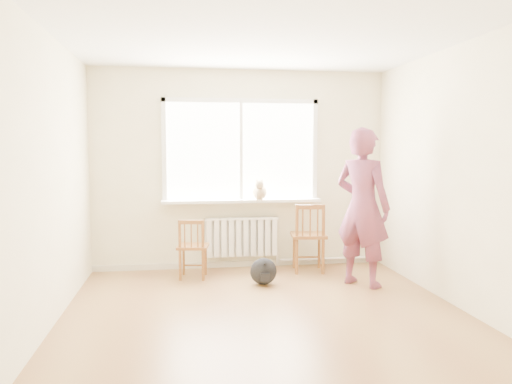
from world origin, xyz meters
name	(u,v)px	position (x,y,z in m)	size (l,w,h in m)	color
floor	(270,322)	(0.00, 0.00, 0.00)	(4.50, 4.50, 0.00)	olive
ceiling	(270,30)	(0.00, 0.00, 2.70)	(4.50, 4.50, 0.00)	white
back_wall	(241,170)	(0.00, 2.25, 1.35)	(4.00, 0.01, 2.70)	beige
window	(241,147)	(0.00, 2.22, 1.66)	(2.12, 0.05, 1.42)	white
windowsill	(242,201)	(0.00, 2.14, 0.93)	(2.15, 0.22, 0.04)	white
radiator	(242,236)	(0.00, 2.16, 0.44)	(1.00, 0.12, 0.55)	white
heating_pipe	(329,259)	(1.25, 2.19, 0.08)	(0.04, 0.04, 1.40)	silver
baseboard	(241,264)	(0.00, 2.23, 0.04)	(4.00, 0.03, 0.08)	beige
chair_left	(193,249)	(-0.68, 1.70, 0.38)	(0.43, 0.41, 0.76)	#95582B
chair_right	(309,238)	(0.85, 1.81, 0.46)	(0.51, 0.49, 0.92)	#95582B
person	(363,207)	(1.32, 1.10, 0.94)	(0.69, 0.45, 1.88)	#B13B40
cat	(260,191)	(0.23, 2.05, 1.07)	(0.24, 0.44, 0.29)	beige
backpack	(263,271)	(0.16, 1.29, 0.16)	(0.32, 0.24, 0.32)	black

